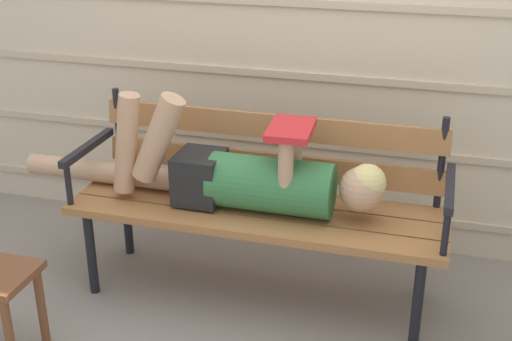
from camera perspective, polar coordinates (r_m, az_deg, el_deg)
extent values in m
plane|color=gray|center=(3.08, -0.99, -12.12)|extent=(12.00, 12.00, 0.00)
cube|color=beige|center=(3.40, 3.12, 11.01)|extent=(5.08, 0.06, 2.12)
cube|color=#C1AD8E|center=(3.66, 2.69, -2.71)|extent=(5.08, 0.02, 0.04)
cube|color=#C1AD8E|center=(3.52, 2.80, 2.45)|extent=(5.08, 0.02, 0.04)
cube|color=#C1AD8E|center=(3.41, 2.92, 7.99)|extent=(5.08, 0.02, 0.04)
cube|color=#C1AD8E|center=(3.34, 3.04, 13.84)|extent=(5.08, 0.02, 0.04)
cube|color=#9E6638|center=(2.87, -0.88, -4.84)|extent=(1.66, 0.15, 0.04)
cube|color=#9E6638|center=(3.01, 0.00, -3.46)|extent=(1.66, 0.15, 0.04)
cube|color=#9E6638|center=(3.15, 0.80, -2.21)|extent=(1.66, 0.15, 0.04)
cube|color=#9E6638|center=(3.16, 1.17, 0.52)|extent=(1.59, 0.05, 0.11)
cube|color=#9E6638|center=(3.09, 1.20, 3.74)|extent=(1.59, 0.05, 0.11)
cylinder|color=black|center=(3.39, -11.42, 3.36)|extent=(0.03, 0.03, 0.42)
cylinder|color=black|center=(3.04, 15.25, 0.60)|extent=(0.03, 0.03, 0.42)
cylinder|color=black|center=(3.22, -13.60, -6.71)|extent=(0.04, 0.04, 0.41)
cylinder|color=black|center=(2.87, 13.34, -10.77)|extent=(0.04, 0.04, 0.41)
cylinder|color=black|center=(3.51, -10.71, -3.85)|extent=(0.04, 0.04, 0.41)
cylinder|color=black|center=(3.19, 13.77, -7.12)|extent=(0.04, 0.04, 0.41)
cube|color=black|center=(3.22, -13.93, 1.89)|extent=(0.04, 0.45, 0.03)
cylinder|color=black|center=(3.11, -15.39, -1.04)|extent=(0.03, 0.03, 0.20)
cube|color=black|center=(2.82, 15.91, -1.41)|extent=(0.04, 0.45, 0.03)
cylinder|color=black|center=(2.70, 15.59, -4.93)|extent=(0.03, 0.03, 0.20)
cylinder|color=#33703D|center=(2.93, 1.29, -1.22)|extent=(0.54, 0.24, 0.24)
cube|color=black|center=(3.02, -4.72, -0.50)|extent=(0.20, 0.23, 0.22)
sphere|color=tan|center=(2.86, 8.85, -1.55)|extent=(0.19, 0.19, 0.19)
sphere|color=#E0C67A|center=(2.84, 9.29, -0.99)|extent=(0.16, 0.16, 0.16)
cylinder|color=tan|center=(2.96, -8.18, 2.68)|extent=(0.26, 0.11, 0.42)
cylinder|color=tan|center=(3.04, -10.77, 2.23)|extent=(0.16, 0.09, 0.46)
cylinder|color=tan|center=(3.29, -12.29, -0.18)|extent=(0.81, 0.10, 0.10)
cylinder|color=tan|center=(2.79, 2.49, 0.24)|extent=(0.06, 0.06, 0.25)
cylinder|color=tan|center=(2.94, 3.23, 1.42)|extent=(0.06, 0.06, 0.25)
cube|color=red|center=(2.82, 2.93, 3.46)|extent=(0.19, 0.26, 0.04)
cylinder|color=brown|center=(2.80, -19.89, -13.11)|extent=(0.04, 0.04, 0.37)
cylinder|color=brown|center=(2.94, -17.50, -10.84)|extent=(0.04, 0.04, 0.37)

